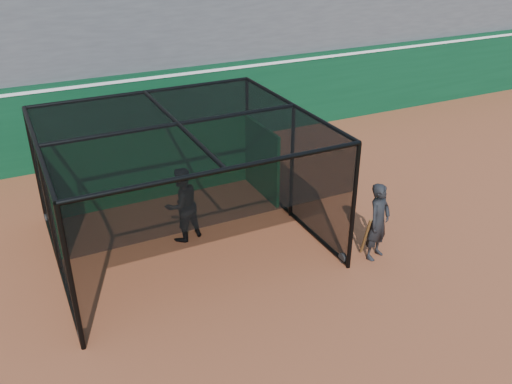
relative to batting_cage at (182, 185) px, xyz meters
name	(u,v)px	position (x,y,z in m)	size (l,w,h in m)	color
ground	(273,308)	(0.69, -2.98, -1.40)	(120.00, 120.00, 0.00)	brown
outfield_wall	(144,112)	(0.69, 5.52, -0.11)	(50.00, 0.50, 2.50)	#0A381F
batting_cage	(182,185)	(0.00, 0.00, 0.00)	(5.52, 5.03, 2.81)	black
batter	(182,205)	(0.01, 0.13, -0.53)	(0.85, 0.66, 1.74)	black
on_deck_player	(378,222)	(3.46, -2.39, -0.54)	(0.74, 0.62, 1.73)	black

